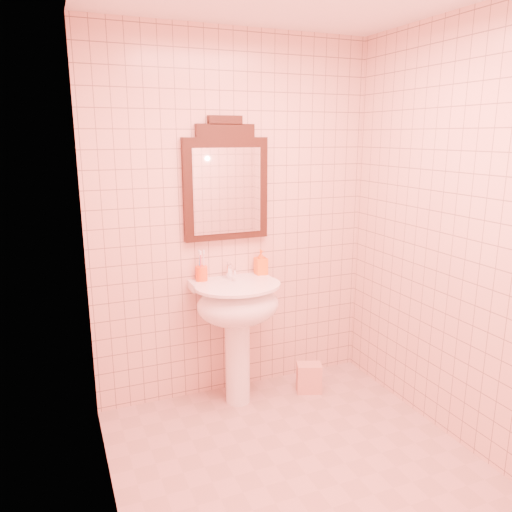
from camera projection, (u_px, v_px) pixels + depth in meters
name	position (u px, v px, depth m)	size (l,w,h in m)	color
floor	(306.00, 474.00, 2.75)	(2.20, 2.20, 0.00)	tan
back_wall	(235.00, 220.00, 3.44)	(2.00, 0.02, 2.50)	beige
pedestal_sink	(238.00, 313.00, 3.35)	(0.58, 0.58, 0.86)	white
faucet	(230.00, 271.00, 3.41)	(0.04, 0.16, 0.11)	white
mirror	(226.00, 184.00, 3.33)	(0.59, 0.06, 0.82)	black
toothbrush_cup	(202.00, 273.00, 3.37)	(0.08, 0.08, 0.19)	#F94B15
soap_dispenser	(261.00, 262.00, 3.52)	(0.08, 0.08, 0.18)	orange
towel	(309.00, 378.00, 3.62)	(0.18, 0.12, 0.21)	tan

